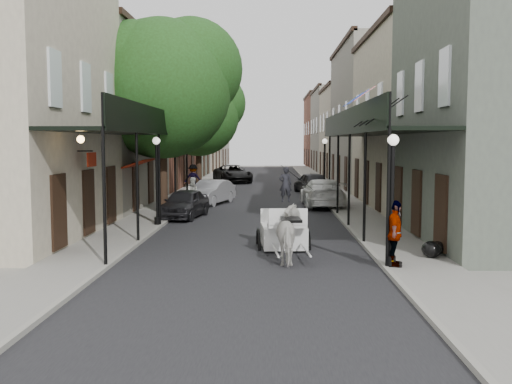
# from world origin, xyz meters

# --- Properties ---
(ground) EXTENTS (140.00, 140.00, 0.00)m
(ground) POSITION_xyz_m (0.00, 0.00, 0.00)
(ground) COLOR gray
(ground) RESTS_ON ground
(road) EXTENTS (8.00, 90.00, 0.01)m
(road) POSITION_xyz_m (0.00, 20.00, 0.01)
(road) COLOR black
(road) RESTS_ON ground
(sidewalk_left) EXTENTS (2.20, 90.00, 0.12)m
(sidewalk_left) POSITION_xyz_m (-5.00, 20.00, 0.06)
(sidewalk_left) COLOR gray
(sidewalk_left) RESTS_ON ground
(sidewalk_right) EXTENTS (2.20, 90.00, 0.12)m
(sidewalk_right) POSITION_xyz_m (5.00, 20.00, 0.06)
(sidewalk_right) COLOR gray
(sidewalk_right) RESTS_ON ground
(building_row_left) EXTENTS (5.00, 80.00, 10.50)m
(building_row_left) POSITION_xyz_m (-8.60, 30.00, 5.25)
(building_row_left) COLOR beige
(building_row_left) RESTS_ON ground
(building_row_right) EXTENTS (5.00, 80.00, 10.50)m
(building_row_right) POSITION_xyz_m (8.60, 30.00, 5.25)
(building_row_right) COLOR gray
(building_row_right) RESTS_ON ground
(gallery_left) EXTENTS (2.20, 18.05, 4.88)m
(gallery_left) POSITION_xyz_m (-4.79, 6.98, 4.05)
(gallery_left) COLOR black
(gallery_left) RESTS_ON sidewalk_left
(gallery_right) EXTENTS (2.20, 18.05, 4.88)m
(gallery_right) POSITION_xyz_m (4.79, 6.98, 4.05)
(gallery_right) COLOR black
(gallery_right) RESTS_ON sidewalk_right
(tree_near) EXTENTS (7.31, 6.80, 9.63)m
(tree_near) POSITION_xyz_m (-4.20, 10.18, 6.49)
(tree_near) COLOR #382619
(tree_near) RESTS_ON sidewalk_left
(tree_far) EXTENTS (6.45, 6.00, 8.61)m
(tree_far) POSITION_xyz_m (-4.25, 24.18, 5.84)
(tree_far) COLOR #382619
(tree_far) RESTS_ON sidewalk_left
(lamppost_right_near) EXTENTS (0.32, 0.32, 3.71)m
(lamppost_right_near) POSITION_xyz_m (4.10, -2.00, 2.05)
(lamppost_right_near) COLOR black
(lamppost_right_near) RESTS_ON sidewalk_right
(lamppost_left) EXTENTS (0.32, 0.32, 3.71)m
(lamppost_left) POSITION_xyz_m (-4.10, 6.00, 2.05)
(lamppost_left) COLOR black
(lamppost_left) RESTS_ON sidewalk_left
(lamppost_right_far) EXTENTS (0.32, 0.32, 3.71)m
(lamppost_right_far) POSITION_xyz_m (4.10, 18.00, 2.05)
(lamppost_right_far) COLOR black
(lamppost_right_far) RESTS_ON sidewalk_right
(horse) EXTENTS (1.08, 2.08, 1.70)m
(horse) POSITION_xyz_m (1.34, -1.00, 0.85)
(horse) COLOR beige
(horse) RESTS_ON ground
(carriage) EXTENTS (1.88, 2.61, 2.84)m
(carriage) POSITION_xyz_m (1.12, 1.64, 1.10)
(carriage) COLOR black
(carriage) RESTS_ON ground
(pedestrian_walking) EXTENTS (1.01, 0.87, 1.77)m
(pedestrian_walking) POSITION_xyz_m (-3.35, 11.93, 0.88)
(pedestrian_walking) COLOR beige
(pedestrian_walking) RESTS_ON ground
(pedestrian_sidewalk_left) EXTENTS (1.31, 0.79, 1.97)m
(pedestrian_sidewalk_left) POSITION_xyz_m (-4.61, 21.02, 1.11)
(pedestrian_sidewalk_left) COLOR gray
(pedestrian_sidewalk_left) RESTS_ON sidewalk_left
(pedestrian_sidewalk_right) EXTENTS (0.69, 1.17, 1.87)m
(pedestrian_sidewalk_right) POSITION_xyz_m (4.20, -2.00, 1.05)
(pedestrian_sidewalk_right) COLOR gray
(pedestrian_sidewalk_right) RESTS_ON sidewalk_right
(car_left_near) EXTENTS (2.28, 4.29, 1.39)m
(car_left_near) POSITION_xyz_m (-3.41, 9.00, 0.70)
(car_left_near) COLOR black
(car_left_near) RESTS_ON ground
(car_left_mid) EXTENTS (2.69, 4.52, 1.41)m
(car_left_mid) POSITION_xyz_m (-2.76, 14.98, 0.70)
(car_left_mid) COLOR #98989D
(car_left_mid) RESTS_ON ground
(car_left_far) EXTENTS (4.22, 6.24, 1.59)m
(car_left_far) POSITION_xyz_m (-2.70, 32.98, 0.79)
(car_left_far) COLOR black
(car_left_far) RESTS_ON ground
(car_right_near) EXTENTS (2.32, 5.44, 1.56)m
(car_right_near) POSITION_xyz_m (3.60, 13.93, 0.78)
(car_right_near) COLOR white
(car_right_near) RESTS_ON ground
(car_right_far) EXTENTS (2.58, 4.72, 1.52)m
(car_right_far) POSITION_xyz_m (3.60, 22.30, 0.76)
(car_right_far) COLOR black
(car_right_far) RESTS_ON ground
(trash_bags) EXTENTS (0.86, 1.01, 0.51)m
(trash_bags) POSITION_xyz_m (5.72, -0.56, 0.36)
(trash_bags) COLOR black
(trash_bags) RESTS_ON sidewalk_right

